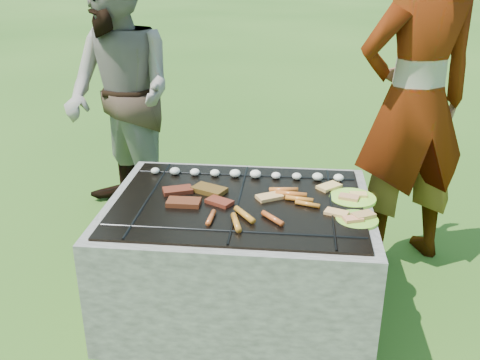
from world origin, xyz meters
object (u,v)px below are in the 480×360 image
object	(u,v)px
plate_near	(358,219)
cook	(415,103)
bystander	(120,97)
plate_far	(352,198)
fire_pit	(239,258)

from	to	relation	value
plate_near	cook	xyz separation A→B (m)	(0.36, 0.76, 0.35)
bystander	plate_far	bearing A→B (deg)	9.21
fire_pit	plate_far	bearing A→B (deg)	9.33
fire_pit	plate_near	distance (m)	0.67
plate_near	bystander	bearing A→B (deg)	142.57
fire_pit	cook	distance (m)	1.30
plate_far	cook	bearing A→B (deg)	55.91
plate_far	bystander	distance (m)	1.72
bystander	fire_pit	bearing A→B (deg)	-7.02
plate_far	plate_near	world-z (taller)	plate_near
plate_far	plate_near	xyz separation A→B (m)	(0.00, -0.23, 0.00)
fire_pit	plate_near	bearing A→B (deg)	-13.82
cook	bystander	distance (m)	1.85
fire_pit	plate_far	size ratio (longest dim) A/B	4.93
fire_pit	bystander	xyz separation A→B (m)	(-0.89, 0.98, 0.58)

